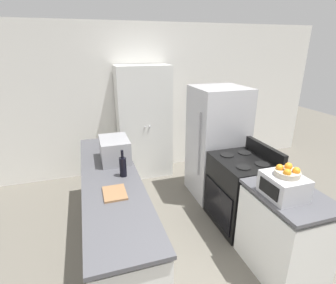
{
  "coord_description": "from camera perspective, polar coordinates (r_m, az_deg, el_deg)",
  "views": [
    {
      "loc": [
        -0.97,
        -1.19,
        2.22
      ],
      "look_at": [
        0.0,
        1.84,
        1.05
      ],
      "focal_mm": 28.0,
      "sensor_mm": 36.0,
      "label": 1
    }
  ],
  "objects": [
    {
      "name": "pantry_cabinet",
      "position": [
        4.56,
        -5.22,
        4.17
      ],
      "size": [
        0.9,
        0.48,
        1.93
      ],
      "color": "silver",
      "rests_on": "ground_plane"
    },
    {
      "name": "wall_back",
      "position": [
        4.76,
        -5.72,
        8.95
      ],
      "size": [
        7.0,
        0.06,
        2.6
      ],
      "color": "white",
      "rests_on": "ground_plane"
    },
    {
      "name": "counter_right",
      "position": [
        3.03,
        23.77,
        -17.85
      ],
      "size": [
        0.6,
        0.81,
        0.91
      ],
      "color": "silver",
      "rests_on": "ground_plane"
    },
    {
      "name": "toaster_oven",
      "position": [
        2.65,
        23.82,
        -8.77
      ],
      "size": [
        0.33,
        0.36,
        0.21
      ],
      "color": "#B2B2B7",
      "rests_on": "counter_right"
    },
    {
      "name": "cutting_board",
      "position": [
        2.57,
        -11.54,
        -10.83
      ],
      "size": [
        0.21,
        0.28,
        0.02
      ],
      "color": "#8E6642",
      "rests_on": "counter_left"
    },
    {
      "name": "wine_bottle",
      "position": [
        2.83,
        -9.78,
        -5.24
      ],
      "size": [
        0.07,
        0.07,
        0.3
      ],
      "color": "black",
      "rests_on": "counter_left"
    },
    {
      "name": "counter_left",
      "position": [
        3.15,
        -11.78,
        -14.84
      ],
      "size": [
        0.6,
        2.58,
        0.91
      ],
      "color": "silver",
      "rests_on": "ground_plane"
    },
    {
      "name": "stove",
      "position": [
        3.55,
        15.51,
        -10.32
      ],
      "size": [
        0.66,
        0.77,
        1.07
      ],
      "color": "black",
      "rests_on": "ground_plane"
    },
    {
      "name": "microwave",
      "position": [
        3.22,
        -11.5,
        -1.64
      ],
      "size": [
        0.34,
        0.47,
        0.28
      ],
      "color": "#939399",
      "rests_on": "counter_left"
    },
    {
      "name": "refrigerator",
      "position": [
        4.02,
        10.57,
        -0.23
      ],
      "size": [
        0.76,
        0.72,
        1.68
      ],
      "color": "#B7B7BC",
      "rests_on": "ground_plane"
    },
    {
      "name": "fruit_bowl",
      "position": [
        2.6,
        24.58,
        -5.85
      ],
      "size": [
        0.22,
        0.22,
        0.13
      ],
      "color": "#B2A893",
      "rests_on": "toaster_oven"
    }
  ]
}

